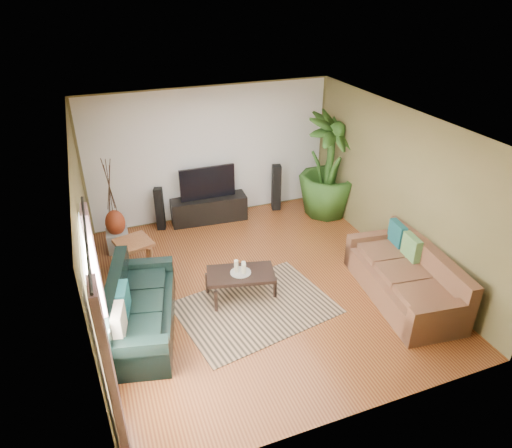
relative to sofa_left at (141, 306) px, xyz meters
name	(u,v)px	position (x,y,z in m)	size (l,w,h in m)	color
floor	(260,285)	(1.96, 0.41, -0.42)	(5.50, 5.50, 0.00)	brown
ceiling	(261,125)	(1.96, 0.41, 2.28)	(5.50, 5.50, 0.00)	white
wall_back	(211,154)	(1.96, 3.16, 0.93)	(5.00, 5.00, 0.00)	brown
wall_front	(359,328)	(1.96, -2.34, 0.93)	(5.00, 5.00, 0.00)	brown
wall_left	(87,243)	(-0.54, 0.41, 0.92)	(5.50, 5.50, 0.00)	brown
wall_right	(399,188)	(4.46, 0.41, 0.92)	(5.50, 5.50, 0.00)	brown
backwall_panel	(211,154)	(1.96, 3.15, 0.93)	(4.90, 4.90, 0.00)	white
window_pane	(96,312)	(-0.52, -1.19, 0.97)	(1.80, 1.80, 0.00)	white
curtain_near	(112,380)	(-0.47, -1.94, 0.72)	(0.08, 0.35, 2.20)	gray
curtain_far	(100,290)	(-0.47, -0.44, 0.72)	(0.08, 0.35, 2.20)	gray
curtain_rod	(86,237)	(-0.47, -1.19, 1.87)	(0.03, 0.03, 1.90)	black
sofa_left	(141,306)	(0.00, 0.00, 0.00)	(1.97, 0.84, 0.85)	black
sofa_right	(404,274)	(3.94, -0.66, 0.00)	(2.18, 0.98, 0.85)	brown
area_rug	(256,308)	(1.68, -0.12, -0.42)	(2.27, 1.61, 0.01)	#A2815F
coffee_table	(241,284)	(1.57, 0.27, -0.21)	(1.05, 0.57, 0.43)	black
candle_tray	(241,272)	(1.57, 0.27, 0.01)	(0.32, 0.32, 0.01)	gray
candle_tall	(236,266)	(1.51, 0.30, 0.12)	(0.07, 0.07, 0.21)	beige
candle_mid	(244,269)	(1.61, 0.23, 0.10)	(0.07, 0.07, 0.16)	beige
candle_short	(244,266)	(1.64, 0.33, 0.08)	(0.07, 0.07, 0.13)	beige
tv_stand	(209,209)	(1.79, 2.91, -0.17)	(1.54, 0.46, 0.51)	black
television	(207,183)	(1.79, 2.91, 0.42)	(1.13, 0.06, 0.67)	black
speaker_left	(160,209)	(0.79, 2.91, 0.02)	(0.16, 0.18, 0.88)	black
speaker_right	(276,188)	(3.30, 2.91, 0.08)	(0.18, 0.20, 1.00)	black
potted_plant	(329,166)	(4.21, 2.34, 0.65)	(1.20, 1.20, 2.14)	#28501A
plant_pot	(325,206)	(4.21, 2.34, -0.27)	(0.40, 0.40, 0.31)	black
pedestal	(118,240)	(-0.10, 2.38, -0.23)	(0.39, 0.39, 0.39)	gray
vase	(115,223)	(-0.10, 2.38, 0.14)	(0.35, 0.35, 0.49)	maroon
side_table	(135,256)	(0.12, 1.57, -0.13)	(0.55, 0.55, 0.59)	#995732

